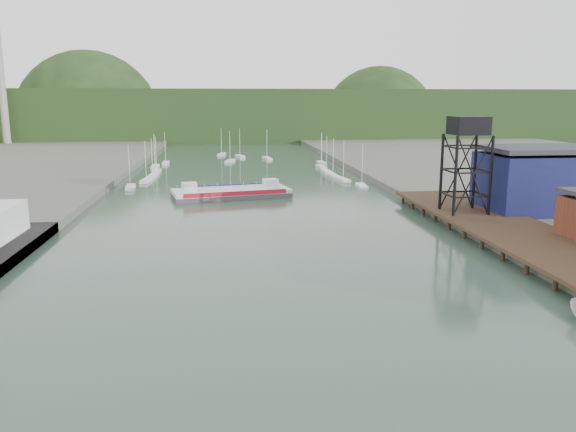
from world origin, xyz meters
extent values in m
cube|color=black|center=(37.00, 45.00, 1.90)|extent=(14.00, 70.00, 0.50)
cylinder|color=black|center=(31.00, 45.00, 0.80)|extent=(0.60, 0.60, 2.20)
cylinder|color=black|center=(43.00, 45.00, 0.80)|extent=(0.60, 0.60, 2.20)
cylinder|color=black|center=(32.00, 55.00, 8.65)|extent=(0.50, 0.50, 13.00)
cylinder|color=black|center=(38.00, 55.00, 8.65)|extent=(0.50, 0.50, 13.00)
cylinder|color=black|center=(32.00, 61.00, 8.65)|extent=(0.50, 0.50, 13.00)
cylinder|color=black|center=(38.00, 61.00, 8.65)|extent=(0.50, 0.50, 13.00)
cube|color=black|center=(35.00, 58.00, 16.65)|extent=(5.50, 5.50, 3.00)
cube|color=#0C0C36|center=(50.00, 60.00, 6.60)|extent=(20.00, 14.00, 10.00)
cube|color=#2D2D33|center=(50.00, 60.00, 12.50)|extent=(20.50, 14.50, 0.80)
cube|color=silver|center=(-27.54, 103.89, 0.35)|extent=(2.67, 7.65, 0.90)
cube|color=silver|center=(-25.28, 115.30, 0.35)|extent=(2.81, 7.67, 0.90)
cube|color=silver|center=(-24.71, 124.17, 0.35)|extent=(2.35, 7.59, 0.90)
cube|color=silver|center=(-24.81, 134.09, 0.35)|extent=(2.01, 7.50, 0.90)
cube|color=silver|center=(-26.64, 146.33, 0.35)|extent=(2.00, 7.50, 0.90)
cube|color=silver|center=(-24.32, 156.17, 0.35)|extent=(2.16, 7.54, 0.90)
cube|color=silver|center=(27.56, 99.03, 0.35)|extent=(2.53, 7.62, 0.90)
cube|color=silver|center=(25.46, 110.51, 0.35)|extent=(2.76, 7.67, 0.90)
cube|color=silver|center=(24.46, 119.29, 0.35)|extent=(2.22, 7.56, 0.90)
cube|color=silver|center=(24.27, 128.28, 0.35)|extent=(2.18, 7.54, 0.90)
cube|color=silver|center=(24.67, 139.38, 0.35)|extent=(2.46, 7.61, 0.90)
cube|color=silver|center=(26.78, 150.99, 0.35)|extent=(2.48, 7.61, 0.90)
cube|color=silver|center=(-3.16, 160.00, 0.35)|extent=(3.78, 7.76, 0.90)
cube|color=silver|center=(10.04, 168.00, 0.35)|extent=(3.31, 7.74, 0.90)
cube|color=silver|center=(0.66, 176.00, 0.35)|extent=(3.76, 7.76, 0.90)
cube|color=silver|center=(-6.11, 184.00, 0.35)|extent=(3.40, 7.74, 0.90)
cylinder|color=gray|center=(-102.00, 235.00, 30.00)|extent=(3.20, 3.20, 60.00)
cube|color=black|center=(0.00, 300.00, 12.00)|extent=(500.00, 120.00, 28.00)
sphere|color=black|center=(-80.00, 300.00, 8.00)|extent=(80.00, 80.00, 80.00)
sphere|color=black|center=(90.00, 310.00, 6.00)|extent=(70.00, 70.00, 70.00)
cube|color=#454447|center=(-3.89, 89.65, 0.50)|extent=(26.48, 14.85, 1.00)
cube|color=silver|center=(-3.89, 89.65, 1.40)|extent=(26.48, 14.85, 0.80)
cube|color=red|center=(-2.86, 84.71, 1.60)|extent=(21.55, 4.61, 0.90)
cube|color=navy|center=(-4.91, 94.59, 1.60)|extent=(21.55, 4.61, 0.90)
cube|color=silver|center=(-12.69, 87.83, 2.60)|extent=(3.54, 3.54, 2.00)
cube|color=silver|center=(4.92, 91.48, 2.60)|extent=(3.54, 3.54, 2.00)
camera|label=1|loc=(-5.26, -31.60, 20.81)|focal=35.00mm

